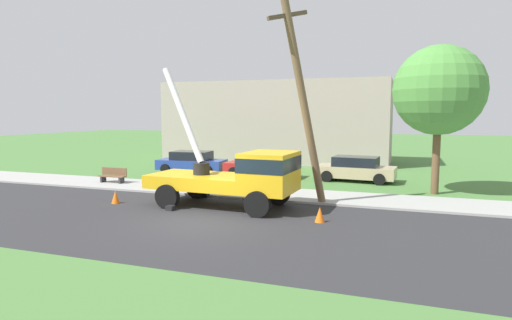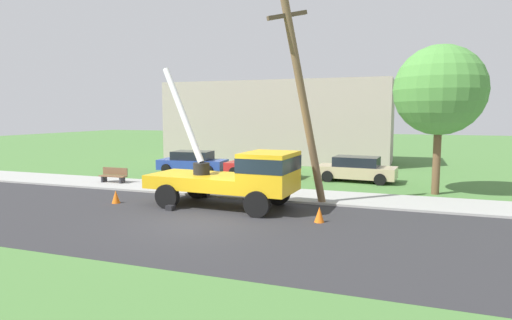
# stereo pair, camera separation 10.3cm
# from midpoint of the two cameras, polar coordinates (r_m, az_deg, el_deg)

# --- Properties ---
(ground_plane) EXTENTS (120.00, 120.00, 0.00)m
(ground_plane) POSITION_cam_midpoint_polar(r_m,az_deg,el_deg) (26.54, 4.03, -2.20)
(ground_plane) COLOR #477538
(road_asphalt) EXTENTS (80.00, 8.78, 0.01)m
(road_asphalt) POSITION_cam_midpoint_polar(r_m,az_deg,el_deg) (15.51, -7.91, -8.29)
(road_asphalt) COLOR #2B2B2D
(road_asphalt) RESTS_ON ground
(sidewalk_strip) EXTENTS (80.00, 3.09, 0.10)m
(sidewalk_strip) POSITION_cam_midpoint_polar(r_m,az_deg,el_deg) (20.82, -0.40, -4.37)
(sidewalk_strip) COLOR #9E9E99
(sidewalk_strip) RESTS_ON ground
(utility_truck) EXTENTS (6.75, 3.21, 5.98)m
(utility_truck) POSITION_cam_midpoint_polar(r_m,az_deg,el_deg) (17.49, -2.33, -1.89)
(utility_truck) COLOR gold
(utility_truck) RESTS_ON ground
(leaning_utility_pole) EXTENTS (2.14, 2.30, 8.83)m
(leaning_utility_pole) POSITION_cam_midpoint_polar(r_m,az_deg,el_deg) (17.72, 6.06, 8.32)
(leaning_utility_pole) COLOR brown
(leaning_utility_pole) RESTS_ON ground
(traffic_cone_ahead) EXTENTS (0.36, 0.36, 0.56)m
(traffic_cone_ahead) POSITION_cam_midpoint_polar(r_m,az_deg,el_deg) (15.56, 8.30, -7.20)
(traffic_cone_ahead) COLOR orange
(traffic_cone_ahead) RESTS_ON ground
(traffic_cone_behind) EXTENTS (0.36, 0.36, 0.56)m
(traffic_cone_behind) POSITION_cam_midpoint_polar(r_m,az_deg,el_deg) (19.55, -18.35, -4.70)
(traffic_cone_behind) COLOR orange
(traffic_cone_behind) RESTS_ON ground
(parked_sedan_blue) EXTENTS (4.54, 2.26, 1.42)m
(parked_sedan_blue) POSITION_cam_midpoint_polar(r_m,az_deg,el_deg) (28.35, -8.66, -0.26)
(parked_sedan_blue) COLOR #263F99
(parked_sedan_blue) RESTS_ON ground
(parked_sedan_red) EXTENTS (4.48, 2.16, 1.42)m
(parked_sedan_red) POSITION_cam_midpoint_polar(r_m,az_deg,el_deg) (26.22, 0.58, -0.71)
(parked_sedan_red) COLOR #B21E1E
(parked_sedan_red) RESTS_ON ground
(parked_sedan_tan) EXTENTS (4.53, 2.24, 1.42)m
(parked_sedan_tan) POSITION_cam_midpoint_polar(r_m,az_deg,el_deg) (25.17, 13.01, -1.16)
(parked_sedan_tan) COLOR tan
(parked_sedan_tan) RESTS_ON ground
(park_bench) EXTENTS (1.60, 0.45, 0.90)m
(park_bench) POSITION_cam_midpoint_polar(r_m,az_deg,el_deg) (24.82, -18.64, -2.01)
(park_bench) COLOR brown
(park_bench) RESTS_ON ground
(roadside_tree_near) EXTENTS (4.24, 4.24, 7.09)m
(roadside_tree_near) POSITION_cam_midpoint_polar(r_m,az_deg,el_deg) (22.16, 23.07, 8.50)
(roadside_tree_near) COLOR brown
(roadside_tree_near) RESTS_ON ground
(lowrise_building_backdrop) EXTENTS (18.00, 6.00, 6.40)m
(lowrise_building_backdrop) POSITION_cam_midpoint_polar(r_m,az_deg,el_deg) (35.25, 2.67, 5.11)
(lowrise_building_backdrop) COLOR #A5998C
(lowrise_building_backdrop) RESTS_ON ground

